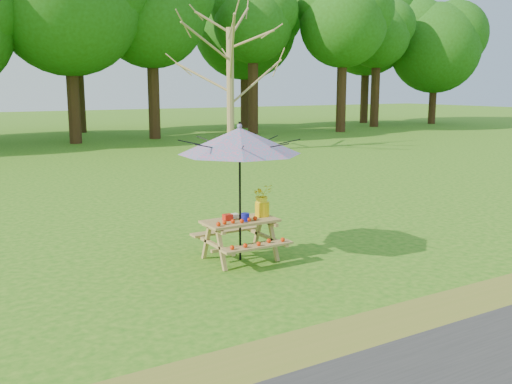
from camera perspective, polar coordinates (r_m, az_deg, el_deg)
ground at (r=11.68m, az=18.54°, el=-3.87°), size 120.00×120.00×0.00m
picnic_table at (r=9.30m, az=-1.59°, el=-4.86°), size 1.20×1.32×0.67m
patio_umbrella at (r=9.01m, az=-1.65°, el=5.13°), size 2.49×2.49×2.25m
produce_bins at (r=9.19m, az=-1.93°, el=-2.50°), size 0.35×0.41×0.13m
tomatoes_row at (r=8.99m, az=-1.88°, el=-2.93°), size 0.77×0.13×0.07m
flower_bucket at (r=9.42m, az=0.62°, el=-0.72°), size 0.32×0.28×0.54m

